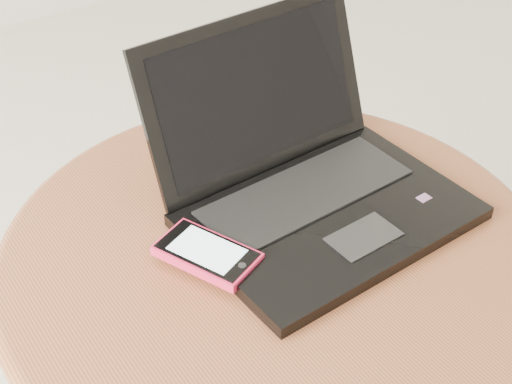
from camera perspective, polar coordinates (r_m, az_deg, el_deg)
table at (r=1.05m, az=1.31°, el=-8.69°), size 0.70×0.70×0.56m
laptop at (r=1.00m, az=3.85°, el=0.92°), size 0.36×0.33×0.22m
phone_black at (r=0.96m, az=-2.89°, el=-3.73°), size 0.09×0.13×0.01m
phone_pink at (r=0.93m, az=-3.64°, el=-4.59°), size 0.11×0.14×0.01m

